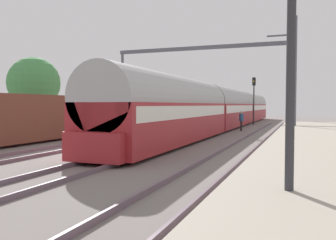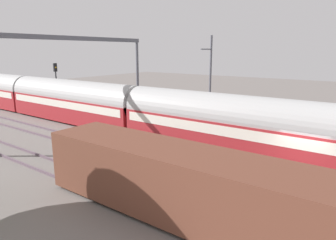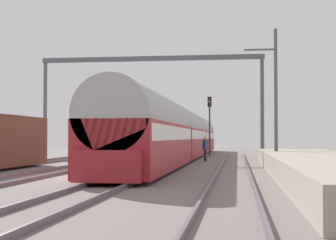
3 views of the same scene
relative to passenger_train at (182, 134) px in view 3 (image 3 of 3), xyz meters
name	(u,v)px [view 3 (image 3 of 3)]	position (x,y,z in m)	size (l,w,h in m)	color
ground	(78,178)	(-2.11, -20.95, -1.97)	(120.00, 120.00, 0.00)	slate
track_west	(29,176)	(-4.22, -20.95, -1.89)	(1.51, 60.00, 0.16)	#65515E
track_east	(128,177)	(0.00, -20.95, -1.89)	(1.51, 60.00, 0.16)	#65515E
track_far_east	(233,178)	(4.22, -20.95, -1.89)	(1.52, 60.00, 0.16)	#65515E
platform	(324,167)	(8.04, -18.95, -1.52)	(4.40, 28.00, 0.90)	#A39989
passenger_train	(182,134)	(0.00, 0.00, 0.00)	(2.93, 49.20, 3.82)	maroon
person_crossing	(205,147)	(2.13, -4.55, -0.94)	(0.42, 0.47, 1.73)	#272727
railway_signal_far	(210,118)	(1.92, 5.32, 1.43)	(0.36, 0.30, 5.35)	#2D2D33
catenary_gantry	(151,81)	(-2.11, -2.72, 3.96)	(17.05, 0.28, 7.86)	#545661
catenary_pole_east_mid	(275,95)	(6.57, -11.11, 2.18)	(1.90, 0.20, 8.00)	#545661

